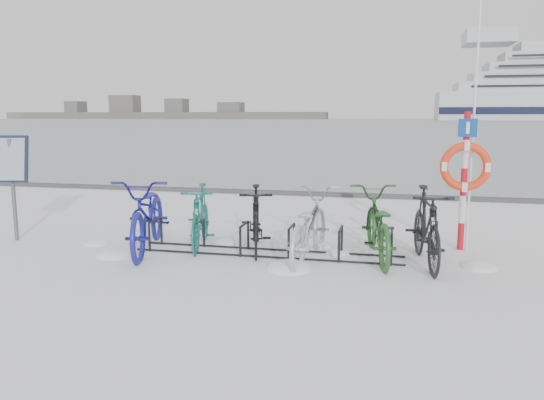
% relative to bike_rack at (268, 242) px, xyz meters
% --- Properties ---
extents(ground, '(900.00, 900.00, 0.00)m').
position_rel_bike_rack_xyz_m(ground, '(0.00, 0.00, -0.18)').
color(ground, white).
rests_on(ground, ground).
extents(ice_sheet, '(400.00, 298.00, 0.02)m').
position_rel_bike_rack_xyz_m(ice_sheet, '(0.00, 155.00, -0.17)').
color(ice_sheet, '#95A1A9').
rests_on(ice_sheet, ground).
extents(quay_edge, '(400.00, 0.25, 0.10)m').
position_rel_bike_rack_xyz_m(quay_edge, '(0.00, 5.90, -0.13)').
color(quay_edge, '#3F3F42').
rests_on(quay_edge, ground).
extents(bike_rack, '(4.00, 0.48, 0.46)m').
position_rel_bike_rack_xyz_m(bike_rack, '(0.00, 0.00, 0.00)').
color(bike_rack, black).
rests_on(bike_rack, ground).
extents(info_board, '(0.61, 0.36, 1.73)m').
position_rel_bike_rack_xyz_m(info_board, '(-4.28, -0.05, 1.07)').
color(info_board, '#595B5E').
rests_on(info_board, ground).
extents(lifebuoy_station, '(0.74, 0.22, 3.84)m').
position_rel_bike_rack_xyz_m(lifebuoy_station, '(2.85, 0.86, 1.11)').
color(lifebuoy_station, red).
rests_on(lifebuoy_station, ground).
extents(shoreline, '(180.00, 12.00, 9.50)m').
position_rel_bike_rack_xyz_m(shoreline, '(-122.02, 260.00, 2.61)').
color(shoreline, '#525252').
rests_on(shoreline, ground).
extents(bike_0, '(1.34, 2.38, 1.18)m').
position_rel_bike_rack_xyz_m(bike_0, '(-1.85, -0.11, 0.41)').
color(bike_0, navy).
rests_on(bike_0, ground).
extents(bike_1, '(0.82, 1.75, 1.01)m').
position_rel_bike_rack_xyz_m(bike_1, '(-1.15, 0.26, 0.33)').
color(bike_1, '#17655E').
rests_on(bike_1, ground).
extents(bike_2, '(0.88, 1.77, 1.02)m').
position_rel_bike_rack_xyz_m(bike_2, '(-0.24, 0.24, 0.33)').
color(bike_2, black).
rests_on(bike_2, ground).
extents(bike_3, '(0.85, 2.04, 1.04)m').
position_rel_bike_rack_xyz_m(bike_3, '(0.63, -0.10, 0.34)').
color(bike_3, '#AFB1B7').
rests_on(bike_3, ground).
extents(bike_4, '(1.02, 2.09, 1.05)m').
position_rel_bike_rack_xyz_m(bike_4, '(1.59, 0.18, 0.34)').
color(bike_4, '#265624').
rests_on(bike_4, ground).
extents(bike_5, '(0.74, 1.90, 1.11)m').
position_rel_bike_rack_xyz_m(bike_5, '(2.26, -0.02, 0.38)').
color(bike_5, black).
rests_on(bike_5, ground).
extents(snow_drifts, '(6.28, 1.79, 0.22)m').
position_rel_bike_rack_xyz_m(snow_drifts, '(-0.22, -0.23, -0.18)').
color(snow_drifts, white).
rests_on(snow_drifts, ground).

